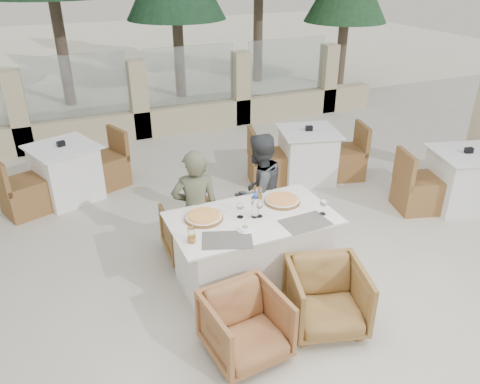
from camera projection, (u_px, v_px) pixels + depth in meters
name	position (u px, v px, depth m)	size (l,w,h in m)	color
ground	(250.00, 285.00, 4.81)	(80.00, 80.00, 0.00)	beige
sand_patch	(82.00, 52.00, 16.23)	(30.00, 16.00, 0.01)	#F7F1CA
perimeter_wall_far	(138.00, 94.00, 8.36)	(10.00, 0.34, 1.60)	#C5B58B
dining_table	(252.00, 250.00, 4.70)	(1.60, 0.90, 0.77)	white
placemat_near_left	(227.00, 240.00, 4.16)	(0.45, 0.30, 0.00)	#5A544D
placemat_near_right	(305.00, 223.00, 4.42)	(0.45, 0.30, 0.00)	#605C53
pizza_left	(204.00, 217.00, 4.47)	(0.37, 0.37, 0.05)	orange
pizza_right	(282.00, 200.00, 4.78)	(0.36, 0.36, 0.05)	#E1571E
water_bottle	(255.00, 205.00, 4.47)	(0.07, 0.07, 0.25)	#C2E8FF
wine_glass_centre	(240.00, 209.00, 4.48)	(0.08, 0.08, 0.18)	white
wine_glass_near	(259.00, 208.00, 4.49)	(0.08, 0.08, 0.18)	white
wine_glass_corner	(323.00, 206.00, 4.53)	(0.08, 0.08, 0.18)	silver
beer_glass_left	(191.00, 235.00, 4.10)	(0.07, 0.07, 0.14)	gold
beer_glass_right	(259.00, 193.00, 4.84)	(0.06, 0.06, 0.12)	orange
olive_dish	(245.00, 228.00, 4.30)	(0.11, 0.11, 0.04)	white
armchair_far_left	(192.00, 231.00, 5.21)	(0.60, 0.62, 0.56)	brown
armchair_far_right	(258.00, 222.00, 5.37)	(0.61, 0.63, 0.57)	brown
armchair_near_left	(246.00, 326.00, 3.87)	(0.62, 0.64, 0.58)	#9B6338
armchair_near_right	(326.00, 297.00, 4.17)	(0.65, 0.67, 0.61)	olive
diner_left	(196.00, 211.00, 4.84)	(0.49, 0.32, 1.34)	#55573F
diner_right	(259.00, 191.00, 5.22)	(0.66, 0.51, 1.35)	#3C3F41
bg_table_a	(66.00, 173.00, 6.36)	(1.64, 0.82, 0.77)	white
bg_table_b	(307.00, 155.00, 6.91)	(1.64, 0.82, 0.77)	white
bg_table_c	(462.00, 180.00, 6.15)	(1.64, 0.82, 0.77)	silver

